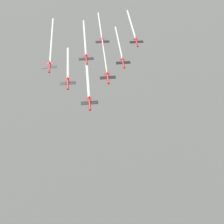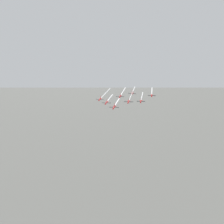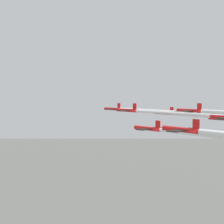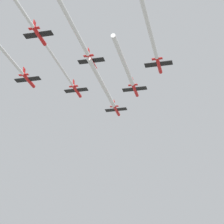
% 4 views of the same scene
% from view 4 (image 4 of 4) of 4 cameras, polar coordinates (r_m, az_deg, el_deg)
% --- Properties ---
extents(jet_0, '(8.41, 8.62, 2.96)m').
position_cam_4_polar(jet_0, '(164.98, 0.55, 0.28)').
color(jet_0, red).
extents(jet_1, '(8.41, 8.62, 2.96)m').
position_cam_4_polar(jet_1, '(152.51, -4.67, 2.82)').
color(jet_1, red).
extents(jet_2, '(8.41, 8.62, 2.96)m').
position_cam_4_polar(jet_2, '(147.19, 2.99, 2.98)').
color(jet_2, red).
extents(jet_3, '(8.41, 8.62, 2.96)m').
position_cam_4_polar(jet_3, '(139.75, -10.91, 4.17)').
color(jet_3, red).
extents(jet_4, '(8.41, 8.62, 2.96)m').
position_cam_4_polar(jet_4, '(135.32, -2.70, 6.66)').
color(jet_4, red).
extents(jet_5, '(8.41, 8.62, 2.96)m').
position_cam_4_polar(jet_5, '(129.91, 6.11, 6.21)').
color(jet_5, red).
extents(jet_7, '(8.41, 8.62, 2.96)m').
position_cam_4_polar(jet_7, '(124.18, -9.55, 9.89)').
color(jet_7, red).
extents(smoke_trail_0, '(16.14, 31.48, 1.39)m').
position_cam_4_polar(smoke_trail_0, '(146.46, -1.26, 3.63)').
color(smoke_trail_0, white).
extents(smoke_trail_1, '(22.42, 45.41, 0.75)m').
position_cam_4_polar(smoke_trail_1, '(128.83, -8.56, 8.53)').
color(smoke_trail_1, white).
extents(smoke_trail_2, '(13.63, 26.39, 1.31)m').
position_cam_4_polar(smoke_trail_2, '(131.35, 1.54, 6.54)').
color(smoke_trail_2, white).
extents(smoke_trail_4, '(18.10, 35.88, 1.15)m').
position_cam_4_polar(smoke_trail_4, '(116.55, -5.88, 12.46)').
color(smoke_trail_4, white).
extents(smoke_trail_5, '(23.56, 47.26, 1.10)m').
position_cam_4_polar(smoke_trail_5, '(105.25, 3.92, 14.32)').
color(smoke_trail_5, white).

